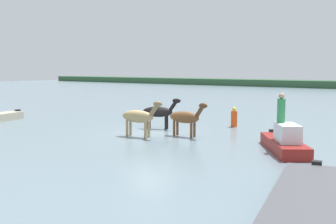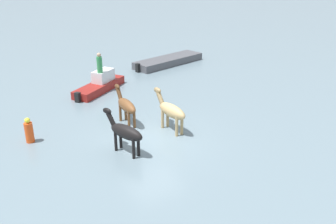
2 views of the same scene
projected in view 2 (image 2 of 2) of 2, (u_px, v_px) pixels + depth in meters
ground_plane at (153, 137)px, 16.01m from camera, size 160.35×160.35×0.00m
horse_gray_outer at (171, 111)px, 16.27m from camera, size 2.33×0.70×1.80m
horse_dun_straggler at (125, 132)px, 14.36m from camera, size 2.17×1.06×1.70m
horse_dark_mare at (126, 105)px, 17.00m from camera, size 2.18×0.54×1.70m
boat_skiff_near at (100, 86)px, 21.68m from camera, size 3.17×3.90×1.32m
boat_dinghy_port at (168, 62)px, 27.25m from camera, size 2.93×6.13×0.78m
person_boatman_standing at (100, 64)px, 20.99m from camera, size 0.32×0.32×1.19m
buoy_channel_marker at (29, 131)px, 15.39m from camera, size 0.36×0.36×1.14m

